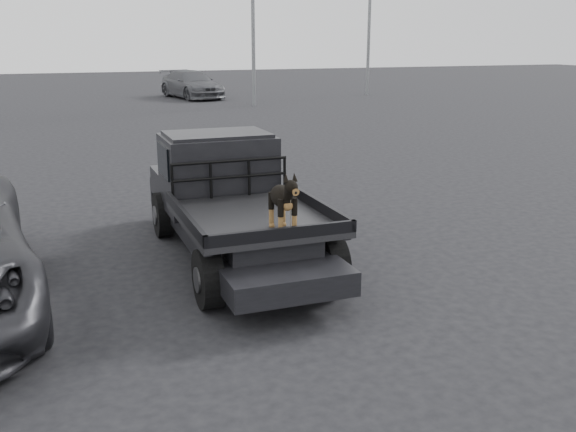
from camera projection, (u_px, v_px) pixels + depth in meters
name	position (u px, v px, depth m)	size (l,w,h in m)	color
ground	(222.00, 321.00, 7.64)	(120.00, 120.00, 0.00)	black
flatbed_ute	(235.00, 229.00, 9.73)	(2.00, 5.40, 0.92)	black
ute_cab	(217.00, 160.00, 10.34)	(1.72, 1.30, 0.88)	black
headache_rack	(230.00, 179.00, 9.71)	(1.80, 0.08, 0.55)	black
dog	(283.00, 202.00, 7.98)	(0.32, 0.60, 0.74)	black
distant_car_b	(192.00, 84.00, 35.77)	(2.11, 5.19, 1.51)	#4D4E53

